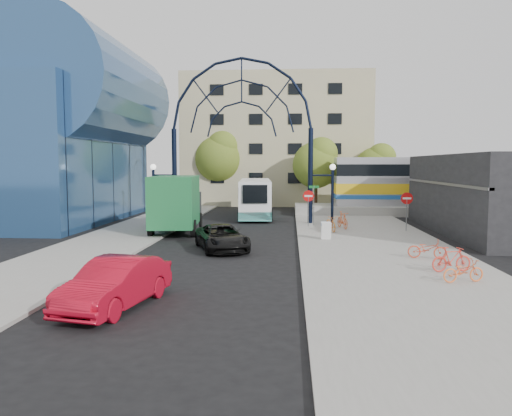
# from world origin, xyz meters

# --- Properties ---
(ground) EXTENTS (120.00, 120.00, 0.00)m
(ground) POSITION_xyz_m (0.00, 0.00, 0.00)
(ground) COLOR black
(ground) RESTS_ON ground
(sidewalk_east) EXTENTS (8.00, 56.00, 0.12)m
(sidewalk_east) POSITION_xyz_m (8.00, 4.00, 0.06)
(sidewalk_east) COLOR gray
(sidewalk_east) RESTS_ON ground
(plaza_west) EXTENTS (5.00, 50.00, 0.12)m
(plaza_west) POSITION_xyz_m (-6.50, 6.00, 0.06)
(plaza_west) COLOR gray
(plaza_west) RESTS_ON ground
(gateway_arch) EXTENTS (13.64, 0.44, 12.10)m
(gateway_arch) POSITION_xyz_m (0.00, 14.00, 8.56)
(gateway_arch) COLOR black
(gateway_arch) RESTS_ON ground
(stop_sign) EXTENTS (0.80, 0.07, 2.50)m
(stop_sign) POSITION_xyz_m (4.80, 12.00, 1.99)
(stop_sign) COLOR slate
(stop_sign) RESTS_ON sidewalk_east
(do_not_enter_sign) EXTENTS (0.76, 0.07, 2.48)m
(do_not_enter_sign) POSITION_xyz_m (11.00, 10.00, 1.98)
(do_not_enter_sign) COLOR slate
(do_not_enter_sign) RESTS_ON sidewalk_east
(street_name_sign) EXTENTS (0.70, 0.70, 2.80)m
(street_name_sign) POSITION_xyz_m (5.20, 12.60, 2.13)
(street_name_sign) COLOR slate
(street_name_sign) RESTS_ON sidewalk_east
(sandwich_board) EXTENTS (0.55, 0.61, 0.99)m
(sandwich_board) POSITION_xyz_m (5.60, 5.98, 0.74)
(sandwich_board) COLOR white
(sandwich_board) RESTS_ON sidewalk_east
(transit_hall) EXTENTS (16.50, 18.00, 14.50)m
(transit_hall) POSITION_xyz_m (-15.30, 15.00, 6.70)
(transit_hall) COLOR navy
(transit_hall) RESTS_ON ground
(commercial_block_east) EXTENTS (6.00, 16.00, 5.00)m
(commercial_block_east) POSITION_xyz_m (16.00, 10.00, 2.50)
(commercial_block_east) COLOR black
(commercial_block_east) RESTS_ON ground
(apartment_block) EXTENTS (20.00, 12.10, 14.00)m
(apartment_block) POSITION_xyz_m (2.00, 34.97, 7.00)
(apartment_block) COLOR #C5B889
(apartment_block) RESTS_ON ground
(train_platform) EXTENTS (32.00, 5.00, 0.80)m
(train_platform) POSITION_xyz_m (20.00, 22.00, 0.40)
(train_platform) COLOR gray
(train_platform) RESTS_ON ground
(train_car) EXTENTS (25.10, 3.05, 4.20)m
(train_car) POSITION_xyz_m (20.00, 22.00, 2.90)
(train_car) COLOR #B7B7BC
(train_car) RESTS_ON train_platform
(tree_north_a) EXTENTS (4.48, 4.48, 7.00)m
(tree_north_a) POSITION_xyz_m (6.12, 25.93, 4.61)
(tree_north_a) COLOR #382314
(tree_north_a) RESTS_ON ground
(tree_north_b) EXTENTS (5.12, 5.12, 8.00)m
(tree_north_b) POSITION_xyz_m (-3.88, 29.93, 5.27)
(tree_north_b) COLOR #382314
(tree_north_b) RESTS_ON ground
(tree_north_c) EXTENTS (4.16, 4.16, 6.50)m
(tree_north_c) POSITION_xyz_m (12.12, 27.93, 4.28)
(tree_north_c) COLOR #382314
(tree_north_c) RESTS_ON ground
(city_bus) EXTENTS (3.25, 11.37, 3.08)m
(city_bus) POSITION_xyz_m (0.58, 19.64, 1.61)
(city_bus) COLOR white
(city_bus) RESTS_ON ground
(green_truck) EXTENTS (3.33, 7.46, 3.66)m
(green_truck) POSITION_xyz_m (-3.76, 9.26, 1.83)
(green_truck) COLOR black
(green_truck) RESTS_ON ground
(black_suv) EXTENTS (3.63, 5.18, 1.31)m
(black_suv) POSITION_xyz_m (0.07, 2.66, 0.66)
(black_suv) COLOR black
(black_suv) RESTS_ON ground
(red_sedan) EXTENTS (2.48, 4.83, 1.52)m
(red_sedan) POSITION_xyz_m (-1.76, -7.79, 0.76)
(red_sedan) COLOR #B50B20
(red_sedan) RESTS_ON ground
(bike_near_a) EXTENTS (1.09, 2.01, 1.00)m
(bike_near_a) POSITION_xyz_m (6.14, 9.50, 0.62)
(bike_near_a) COLOR orange
(bike_near_a) RESTS_ON sidewalk_east
(bike_near_b) EXTENTS (0.98, 1.93, 1.12)m
(bike_near_b) POSITION_xyz_m (7.04, 11.03, 0.68)
(bike_near_b) COLOR orange
(bike_near_b) RESTS_ON sidewalk_east
(bike_far_a) EXTENTS (1.79, 0.97, 0.89)m
(bike_far_a) POSITION_xyz_m (9.76, 0.41, 0.57)
(bike_far_a) COLOR #DA472B
(bike_far_a) RESTS_ON sidewalk_east
(bike_far_b) EXTENTS (1.73, 0.85, 1.00)m
(bike_far_b) POSITION_xyz_m (9.95, -2.39, 0.62)
(bike_far_b) COLOR red
(bike_far_b) RESTS_ON sidewalk_east
(bike_far_c) EXTENTS (1.67, 0.94, 0.83)m
(bike_far_c) POSITION_xyz_m (9.81, -4.17, 0.54)
(bike_far_c) COLOR orange
(bike_far_c) RESTS_ON sidewalk_east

